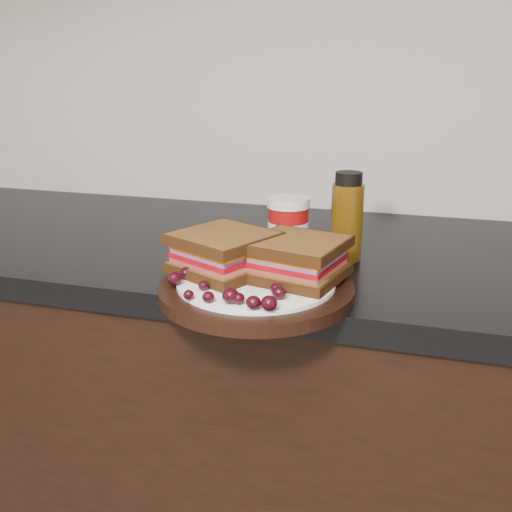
{
  "coord_description": "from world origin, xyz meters",
  "views": [
    {
      "loc": [
        0.47,
        0.71,
        1.21
      ],
      "look_at": [
        0.25,
        1.44,
        0.96
      ],
      "focal_mm": 40.0,
      "sensor_mm": 36.0,
      "label": 1
    }
  ],
  "objects_px": {
    "plate": "(256,290)",
    "oil_bottle": "(347,216)",
    "sandwich_left": "(224,252)",
    "condiment_jar": "(288,228)"
  },
  "relations": [
    {
      "from": "plate",
      "to": "sandwich_left",
      "type": "distance_m",
      "value": 0.08
    },
    {
      "from": "sandwich_left",
      "to": "condiment_jar",
      "type": "xyz_separation_m",
      "value": [
        0.06,
        0.16,
        -0.0
      ]
    },
    {
      "from": "plate",
      "to": "oil_bottle",
      "type": "xyz_separation_m",
      "value": [
        0.1,
        0.21,
        0.07
      ]
    },
    {
      "from": "sandwich_left",
      "to": "condiment_jar",
      "type": "height_order",
      "value": "condiment_jar"
    },
    {
      "from": "oil_bottle",
      "to": "sandwich_left",
      "type": "bearing_deg",
      "value": -130.18
    },
    {
      "from": "sandwich_left",
      "to": "plate",
      "type": "bearing_deg",
      "value": 3.67
    },
    {
      "from": "plate",
      "to": "oil_bottle",
      "type": "relative_size",
      "value": 1.87
    },
    {
      "from": "plate",
      "to": "oil_bottle",
      "type": "distance_m",
      "value": 0.24
    },
    {
      "from": "plate",
      "to": "condiment_jar",
      "type": "distance_m",
      "value": 0.19
    },
    {
      "from": "sandwich_left",
      "to": "condiment_jar",
      "type": "bearing_deg",
      "value": 95.22
    }
  ]
}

